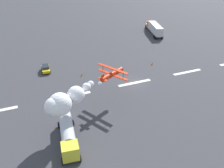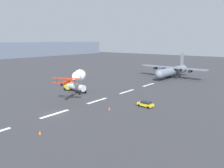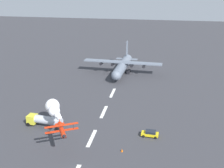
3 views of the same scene
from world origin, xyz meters
The scene contains 8 objects.
runway_stripe_5 centered at (14.62, 0.00, 0.01)m, with size 8.00×0.90×0.01m, color white.
runway_stripe_6 centered at (29.24, 0.00, 0.01)m, with size 8.00×0.90×0.01m, color white.
runway_stripe_7 centered at (43.86, 0.00, 0.01)m, with size 8.00×0.90×0.01m, color white.
cargo_transport_plane centered at (63.77, -0.25, 3.23)m, with size 25.34×30.91×10.89m.
stunt_biplane_red centered at (17.03, 9.99, 5.82)m, with size 16.87×11.44×3.63m.
fuel_tanker_truck centered at (18.29, 13.32, 1.75)m, with size 3.81×9.65×2.90m.
followme_car_yellow centered at (17.87, -13.65, 0.81)m, with size 2.24×4.19×1.52m.
traffic_cone_far centered at (10.22, -7.91, 0.38)m, with size 0.44×0.44×0.75m, color orange.
Camera 3 is at (-44.60, -15.28, 36.27)m, focal length 46.99 mm.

